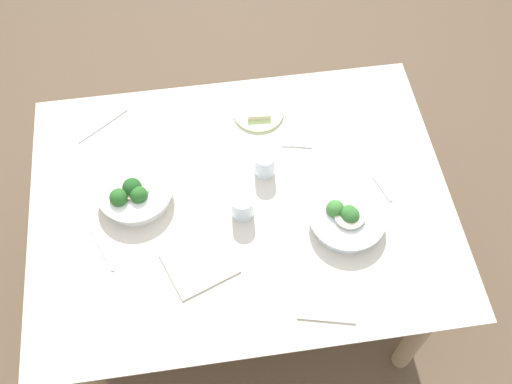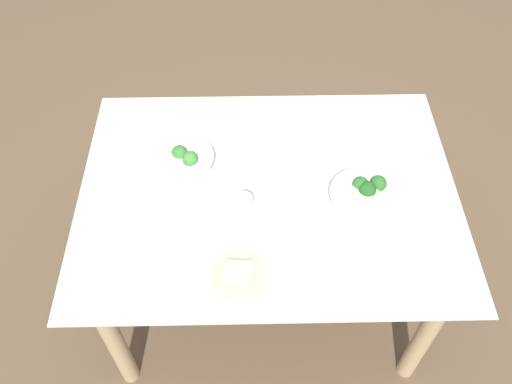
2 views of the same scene
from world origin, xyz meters
The scene contains 13 objects.
ground_plane centered at (0.00, 0.00, 0.00)m, with size 6.00×6.00×0.00m, color brown.
dining_table centered at (0.00, 0.00, 0.62)m, with size 1.40×1.05×0.72m.
broccoli_bowl_far centered at (-0.34, 0.06, 0.76)m, with size 0.25×0.25×0.10m.
broccoli_bowl_near centered at (0.32, -0.13, 0.76)m, with size 0.25×0.25×0.09m.
bread_side_plate centered at (0.11, 0.36, 0.74)m, with size 0.18×0.18×0.03m.
water_glass_center centered at (0.00, -0.05, 0.77)m, with size 0.07×0.07×0.09m, color silver.
water_glass_side centered at (0.09, 0.10, 0.77)m, with size 0.07×0.07×0.09m, color silver.
fork_by_far_bowl centered at (0.22, 0.19, 0.73)m, with size 0.11×0.04×0.00m.
fork_by_near_bowl centered at (0.48, -0.03, 0.73)m, with size 0.05×0.11×0.00m.
table_knife_left centered at (-0.46, -0.11, 0.73)m, with size 0.18×0.01×0.00m, color #B7B7BC.
table_knife_right centered at (-0.45, 0.38, 0.73)m, with size 0.22×0.01×0.00m, color #B7B7BC.
napkin_folded_upper centered at (0.21, -0.39, 0.73)m, with size 0.18×0.13×0.01m, color #B1A997.
napkin_folded_lower centered at (-0.16, -0.21, 0.73)m, with size 0.20×0.18×0.01m, color #B1A997.
Camera 1 is at (-0.10, -1.02, 2.45)m, focal length 42.21 mm.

